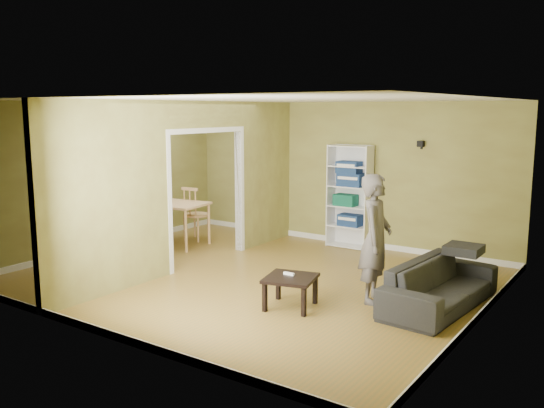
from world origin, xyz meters
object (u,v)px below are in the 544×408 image
(sofa, at_px, (440,278))
(dining_table, at_px, (171,207))
(coffee_table, at_px, (291,281))
(chair_far, at_px, (196,213))
(person, at_px, (376,228))
(chair_left, at_px, (144,214))
(chair_near, at_px, (149,223))
(bookshelf, at_px, (351,196))

(sofa, height_order, dining_table, dining_table)
(coffee_table, distance_m, chair_far, 4.18)
(person, distance_m, chair_left, 5.29)
(sofa, xyz_separation_m, person, (-0.78, -0.25, 0.60))
(person, height_order, chair_near, person)
(dining_table, distance_m, chair_left, 0.82)
(person, bearing_deg, sofa, -85.13)
(sofa, bearing_deg, person, 112.94)
(bookshelf, bearing_deg, chair_left, -154.61)
(dining_table, relative_size, chair_far, 1.22)
(sofa, height_order, chair_far, chair_far)
(sofa, xyz_separation_m, chair_near, (-5.17, -0.01, 0.13))
(coffee_table, height_order, dining_table, dining_table)
(bookshelf, xyz_separation_m, coffee_table, (0.88, -3.39, -0.58))
(coffee_table, bearing_deg, chair_near, 163.60)
(person, bearing_deg, chair_left, 67.62)
(bookshelf, height_order, chair_left, bookshelf)
(person, relative_size, chair_near, 1.92)
(bookshelf, distance_m, coffee_table, 3.55)
(bookshelf, bearing_deg, chair_far, -156.01)
(coffee_table, height_order, chair_left, chair_left)
(person, height_order, bookshelf, person)
(person, xyz_separation_m, coffee_table, (-0.76, -0.83, -0.64))
(sofa, bearing_deg, chair_near, 95.33)
(chair_left, height_order, chair_near, chair_near)
(bookshelf, xyz_separation_m, chair_near, (-2.74, -2.32, -0.41))
(sofa, distance_m, chair_near, 5.17)
(dining_table, distance_m, chair_far, 0.60)
(coffee_table, distance_m, chair_left, 4.75)
(person, distance_m, chair_far, 4.54)
(sofa, height_order, bookshelf, bookshelf)
(sofa, height_order, chair_left, chair_left)
(person, xyz_separation_m, chair_left, (-5.20, 0.87, -0.50))
(dining_table, bearing_deg, chair_left, 175.68)
(chair_far, bearing_deg, person, 157.66)
(sofa, relative_size, chair_left, 2.08)
(dining_table, bearing_deg, person, -10.45)
(bookshelf, height_order, coffee_table, bookshelf)
(chair_left, bearing_deg, chair_far, 106.51)
(coffee_table, distance_m, chair_near, 3.78)
(person, relative_size, coffee_table, 3.24)
(chair_near, bearing_deg, dining_table, 107.42)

